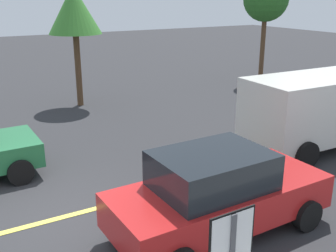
# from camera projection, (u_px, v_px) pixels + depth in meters

# --- Properties ---
(ground_plane) EXTENTS (80.00, 80.00, 0.00)m
(ground_plane) POSITION_uv_depth(u_px,v_px,m) (56.00, 219.00, 8.41)
(ground_plane) COLOR #2D2D30
(lane_marking_centre) EXTENTS (28.00, 0.16, 0.01)m
(lane_marking_centre) POSITION_uv_depth(u_px,v_px,m) (179.00, 187.00, 9.82)
(lane_marking_centre) COLOR #E0D14C
(white_van) EXTENTS (5.25, 2.37, 2.20)m
(white_van) POSITION_uv_depth(u_px,v_px,m) (327.00, 106.00, 12.12)
(white_van) COLOR silver
(white_van) RESTS_ON ground_plane
(car_red_far_lane) EXTENTS (4.41, 2.08, 1.69)m
(car_red_far_lane) POSITION_uv_depth(u_px,v_px,m) (218.00, 193.00, 7.75)
(car_red_far_lane) COLOR red
(car_red_far_lane) RESTS_ON ground_plane
(tree_left_verge) EXTENTS (2.24, 2.24, 5.33)m
(tree_left_verge) POSITION_uv_depth(u_px,v_px,m) (266.00, 0.00, 20.04)
(tree_left_verge) COLOR #513823
(tree_left_verge) RESTS_ON ground_plane
(tree_centre_verge) EXTENTS (2.10, 2.10, 4.79)m
(tree_centre_verge) POSITION_uv_depth(u_px,v_px,m) (74.00, 11.00, 15.84)
(tree_centre_verge) COLOR #513823
(tree_centre_verge) RESTS_ON ground_plane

